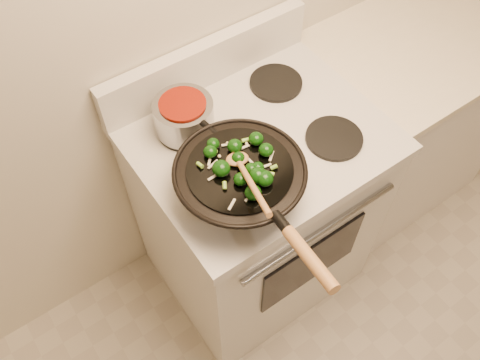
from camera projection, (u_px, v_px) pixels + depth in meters
stove at (255, 210)px, 1.97m from camera, size 0.78×0.67×1.08m
counter_unit at (394, 121)px, 2.26m from camera, size 0.86×0.62×0.91m
wok at (241, 180)px, 1.41m from camera, size 0.37×0.61×0.18m
stirfry at (244, 164)px, 1.36m from camera, size 0.21×0.24×0.04m
wooden_spoon at (246, 174)px, 1.31m from camera, size 0.12×0.28×0.12m
saucepan at (184, 116)px, 1.56m from camera, size 0.19×0.30×0.11m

